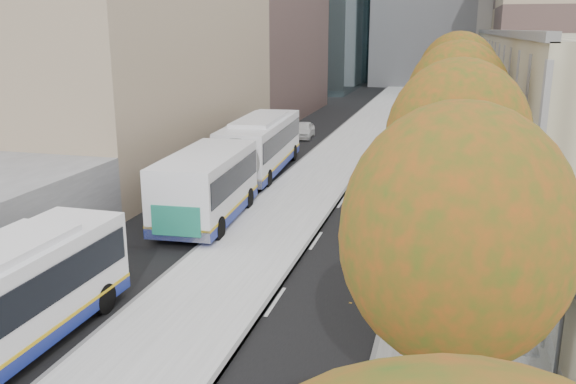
% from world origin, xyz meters
% --- Properties ---
extents(bus_platform, '(4.25, 150.00, 0.15)m').
position_xyz_m(bus_platform, '(-3.88, 35.00, 0.07)').
color(bus_platform, '#B7B7B7').
rests_on(bus_platform, ground).
extents(sidewalk, '(4.75, 150.00, 0.08)m').
position_xyz_m(sidewalk, '(4.12, 35.00, 0.04)').
color(sidewalk, gray).
rests_on(sidewalk, ground).
extents(building_tan, '(18.00, 92.00, 8.00)m').
position_xyz_m(building_tan, '(15.50, 64.00, 4.00)').
color(building_tan, gray).
rests_on(building_tan, ground).
extents(bus_shelter, '(1.90, 4.40, 2.53)m').
position_xyz_m(bus_shelter, '(5.69, 10.96, 2.19)').
color(bus_shelter, '#383A3F').
rests_on(bus_shelter, sidewalk).
extents(tree_b, '(4.00, 4.00, 6.97)m').
position_xyz_m(tree_b, '(3.60, 5.00, 5.04)').
color(tree_b, black).
rests_on(tree_b, sidewalk).
extents(tree_c, '(4.20, 4.20, 7.28)m').
position_xyz_m(tree_c, '(3.60, 13.00, 5.25)').
color(tree_c, black).
rests_on(tree_c, sidewalk).
extents(tree_d, '(4.40, 4.40, 7.60)m').
position_xyz_m(tree_d, '(3.60, 22.00, 5.47)').
color(tree_d, black).
rests_on(tree_d, sidewalk).
extents(tree_e, '(4.60, 4.60, 7.92)m').
position_xyz_m(tree_e, '(3.60, 31.00, 5.69)').
color(tree_e, black).
rests_on(tree_e, sidewalk).
extents(bus_far, '(3.94, 19.11, 3.16)m').
position_xyz_m(bus_far, '(-7.27, 24.95, 1.73)').
color(bus_far, white).
rests_on(bus_far, ground).
extents(distant_car, '(1.78, 3.85, 1.28)m').
position_xyz_m(distant_car, '(-7.92, 41.67, 0.64)').
color(distant_car, silver).
rests_on(distant_car, ground).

